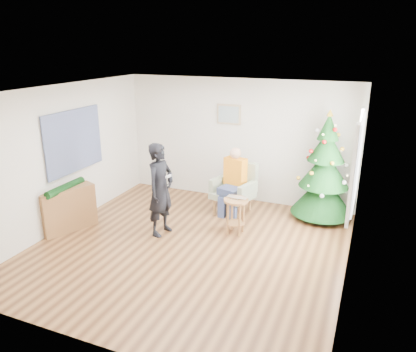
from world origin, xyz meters
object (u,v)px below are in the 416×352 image
at_px(armchair, 234,194).
at_px(console, 68,209).
at_px(stool, 236,216).
at_px(standing_man, 161,190).
at_px(christmas_tree, 325,171).

relative_size(armchair, console, 1.01).
height_order(stool, console, console).
height_order(standing_man, console, standing_man).
relative_size(christmas_tree, armchair, 2.11).
bearing_deg(console, christmas_tree, 51.76).
distance_m(christmas_tree, stool, 1.96).
bearing_deg(console, armchair, 60.58).
height_order(armchair, standing_man, standing_man).
bearing_deg(standing_man, console, 116.20).
bearing_deg(stool, christmas_tree, 44.37).
height_order(christmas_tree, standing_man, christmas_tree).
xyz_separation_m(stool, standing_man, (-1.23, -0.49, 0.50)).
xyz_separation_m(stool, console, (-2.88, -1.02, 0.06)).
bearing_deg(armchair, stool, -55.10).
bearing_deg(christmas_tree, standing_man, -145.00).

